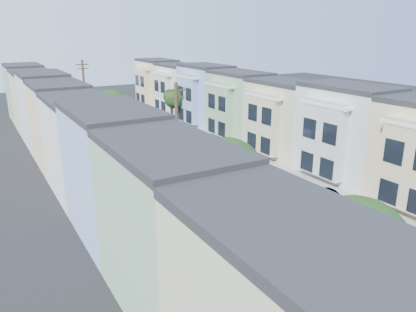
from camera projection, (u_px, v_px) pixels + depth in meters
ground at (261, 208)px, 32.35m from camera, size 160.00×160.00×0.00m
road_slab at (177, 159)px, 44.70m from camera, size 12.00×70.00×0.02m
curb_left at (125, 167)px, 41.75m from camera, size 0.30×70.00×0.15m
curb_right at (224, 151)px, 47.60m from camera, size 0.30×70.00×0.15m
sidewalk_left at (112, 169)px, 41.12m from camera, size 2.60×70.00×0.15m
sidewalk_right at (233, 149)px, 48.23m from camera, size 2.60×70.00×0.15m
centerline at (177, 159)px, 44.70m from camera, size 0.12×70.00×0.01m
townhouse_row_left at (74, 177)px, 39.31m from camera, size 5.00×70.00×8.50m
townhouse_row_right at (258, 145)px, 50.09m from camera, size 5.00×70.00×8.50m
tree_a at (353, 253)px, 16.33m from camera, size 4.59×4.59×7.32m
tree_b at (225, 177)px, 24.15m from camera, size 4.70×4.70×7.61m
tree_c at (163, 150)px, 31.67m from camera, size 4.37×4.37×6.82m
tree_d at (110, 113)px, 42.48m from camera, size 4.70×4.70×7.72m
tree_e at (77, 99)px, 55.02m from camera, size 4.48×4.48×6.97m
tree_far_r at (173, 99)px, 59.29m from camera, size 2.86×2.86×5.45m
utility_pole_near at (177, 152)px, 29.42m from camera, size 1.60×0.26×10.00m
utility_pole_far at (86, 101)px, 50.83m from camera, size 1.60×0.26×10.00m
fedex_truck at (209, 150)px, 42.83m from camera, size 2.16×5.61×2.69m
lead_sedan at (161, 134)px, 52.22m from camera, size 3.31×5.83×1.53m
parked_left_b at (284, 270)px, 22.83m from camera, size 1.54×3.98×1.31m
parked_left_c at (202, 210)px, 30.46m from camera, size 2.03×4.38×1.38m
parked_left_d at (153, 174)px, 38.19m from camera, size 2.25×4.86×1.35m
parked_right_a at (374, 219)px, 28.97m from camera, size 1.90×4.13×1.30m
parked_right_b at (329, 199)px, 32.43m from camera, size 1.66×3.91×1.27m
parked_right_c at (208, 144)px, 48.23m from camera, size 1.76×4.10×1.22m
parked_right_d at (164, 124)px, 58.64m from camera, size 1.85×4.18×1.32m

